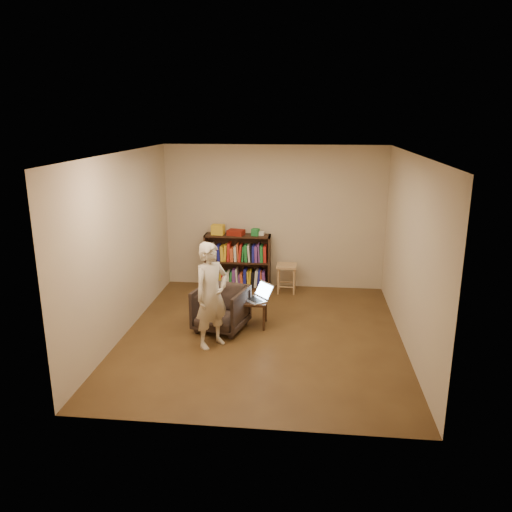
# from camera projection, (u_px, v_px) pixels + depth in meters

# --- Properties ---
(floor) EXTENTS (4.50, 4.50, 0.00)m
(floor) POSITION_uv_depth(u_px,v_px,m) (262.00, 335.00, 7.26)
(floor) COLOR #412A15
(floor) RESTS_ON ground
(ceiling) EXTENTS (4.50, 4.50, 0.00)m
(ceiling) POSITION_uv_depth(u_px,v_px,m) (263.00, 154.00, 6.55)
(ceiling) COLOR silver
(ceiling) RESTS_ON wall_back
(wall_back) EXTENTS (4.00, 0.00, 4.00)m
(wall_back) POSITION_uv_depth(u_px,v_px,m) (274.00, 218.00, 9.06)
(wall_back) COLOR tan
(wall_back) RESTS_ON floor
(wall_left) EXTENTS (0.00, 4.50, 4.50)m
(wall_left) POSITION_uv_depth(u_px,v_px,m) (123.00, 245.00, 7.11)
(wall_left) COLOR tan
(wall_left) RESTS_ON floor
(wall_right) EXTENTS (0.00, 4.50, 4.50)m
(wall_right) POSITION_uv_depth(u_px,v_px,m) (410.00, 253.00, 6.70)
(wall_right) COLOR tan
(wall_right) RESTS_ON floor
(bookshelf) EXTENTS (1.20, 0.30, 1.00)m
(bookshelf) POSITION_uv_depth(u_px,v_px,m) (238.00, 264.00, 9.21)
(bookshelf) COLOR black
(bookshelf) RESTS_ON floor
(box_yellow) EXTENTS (0.24, 0.19, 0.18)m
(box_yellow) POSITION_uv_depth(u_px,v_px,m) (218.00, 230.00, 9.05)
(box_yellow) COLOR gold
(box_yellow) RESTS_ON bookshelf
(red_cloth) EXTENTS (0.33, 0.27, 0.10)m
(red_cloth) POSITION_uv_depth(u_px,v_px,m) (236.00, 232.00, 9.02)
(red_cloth) COLOR maroon
(red_cloth) RESTS_ON bookshelf
(box_green) EXTENTS (0.15, 0.15, 0.12)m
(box_green) POSITION_uv_depth(u_px,v_px,m) (255.00, 232.00, 8.98)
(box_green) COLOR #207A34
(box_green) RESTS_ON bookshelf
(box_white) EXTENTS (0.10, 0.10, 0.07)m
(box_white) POSITION_uv_depth(u_px,v_px,m) (262.00, 233.00, 9.00)
(box_white) COLOR silver
(box_white) RESTS_ON bookshelf
(stool) EXTENTS (0.35, 0.35, 0.51)m
(stool) POSITION_uv_depth(u_px,v_px,m) (287.00, 270.00, 8.94)
(stool) COLOR #A68750
(stool) RESTS_ON floor
(armchair) EXTENTS (0.86, 0.87, 0.66)m
(armchair) POSITION_uv_depth(u_px,v_px,m) (221.00, 309.00, 7.38)
(armchair) COLOR #302720
(armchair) RESTS_ON floor
(side_table) EXTENTS (0.40, 0.40, 0.41)m
(side_table) POSITION_uv_depth(u_px,v_px,m) (253.00, 304.00, 7.51)
(side_table) COLOR black
(side_table) RESTS_ON floor
(laptop) EXTENTS (0.52, 0.52, 0.24)m
(laptop) POSITION_uv_depth(u_px,v_px,m) (258.00, 296.00, 7.50)
(laptop) COLOR silver
(laptop) RESTS_ON side_table
(person) EXTENTS (0.62, 0.64, 1.47)m
(person) POSITION_uv_depth(u_px,v_px,m) (211.00, 295.00, 6.75)
(person) COLOR beige
(person) RESTS_ON floor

